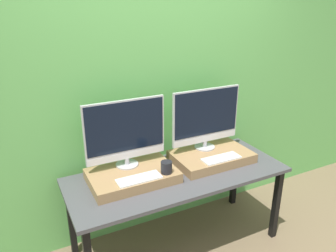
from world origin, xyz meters
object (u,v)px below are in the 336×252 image
Objects in this scene: monitor_left at (126,132)px; mug at (166,167)px; monitor_right at (206,117)px; keyboard_right at (221,158)px; keyboard_left at (139,179)px.

monitor_left reaches higher than mug.
monitor_right is 0.37m from keyboard_right.
monitor_left is 0.41m from mug.
monitor_right reaches higher than mug.
monitor_left is 6.92× the size of mug.
monitor_left is at bearing 180.00° from monitor_right.
monitor_right is at bearing 18.96° from keyboard_left.
keyboard_left is at bearing 180.00° from keyboard_right.
monitor_right is at bearing 0.00° from monitor_left.
mug is 0.61m from monitor_right.
mug reaches higher than keyboard_right.
monitor_left is at bearing 131.72° from mug.
keyboard_right is at bearing 0.00° from keyboard_left.
keyboard_left is (0.00, -0.25, -0.28)m from monitor_left.
mug is (0.22, 0.00, 0.04)m from keyboard_left.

